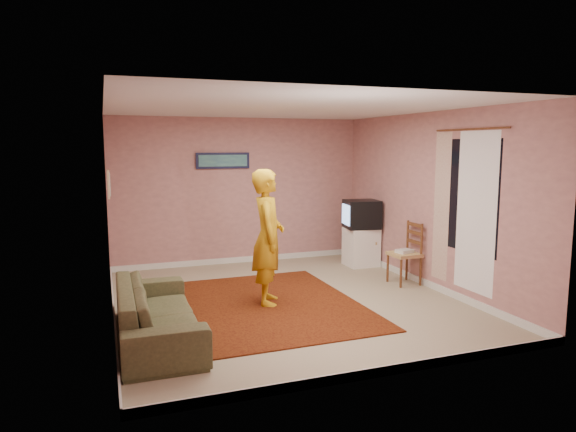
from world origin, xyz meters
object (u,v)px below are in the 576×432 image
object	(u,v)px
tv_cabinet	(361,247)
chair_a	(363,235)
chair_b	(405,247)
sofa	(157,312)
person	(268,237)
crt_tv	(361,214)

from	to	relation	value
tv_cabinet	chair_a	distance (m)	0.21
chair_a	chair_b	world-z (taller)	chair_b
tv_cabinet	chair_b	bearing A→B (deg)	-87.81
sofa	chair_a	bearing A→B (deg)	-57.53
person	sofa	bearing A→B (deg)	135.27
chair_a	chair_b	xyz separation A→B (m)	(0.02, -1.29, 0.04)
sofa	person	world-z (taller)	person
chair_b	person	distance (m)	2.30
tv_cabinet	sofa	distance (m)	4.43
crt_tv	chair_b	xyz separation A→B (m)	(0.06, -1.31, -0.34)
tv_cabinet	chair_b	xyz separation A→B (m)	(0.05, -1.31, 0.24)
sofa	person	distance (m)	1.84
tv_cabinet	chair_a	world-z (taller)	chair_a
person	chair_a	bearing A→B (deg)	-38.45
chair_b	person	size ratio (longest dim) A/B	0.29
crt_tv	chair_a	bearing A→B (deg)	-13.58
chair_a	chair_b	size ratio (longest dim) A/B	0.93
chair_a	sofa	bearing A→B (deg)	-134.06
chair_a	sofa	distance (m)	4.46
tv_cabinet	chair_b	world-z (taller)	chair_b
chair_a	sofa	size ratio (longest dim) A/B	0.23
sofa	person	size ratio (longest dim) A/B	1.16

